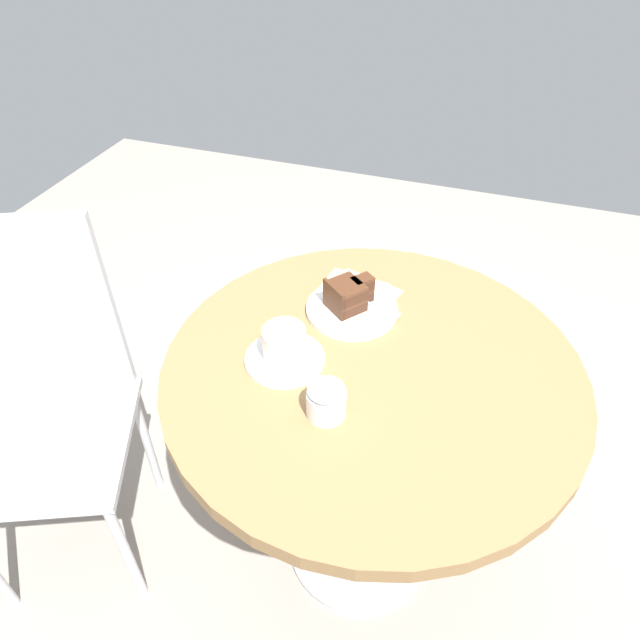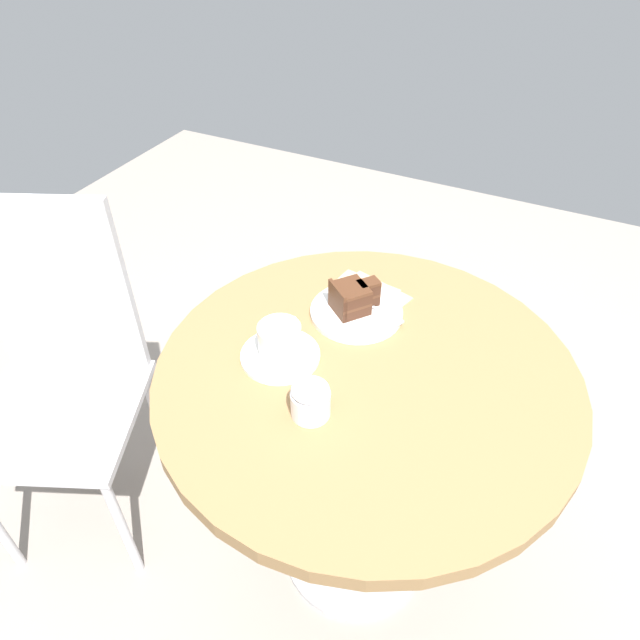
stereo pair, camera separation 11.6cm
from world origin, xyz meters
name	(u,v)px [view 1 (the left image)]	position (x,y,z in m)	size (l,w,h in m)	color
ground_plane	(357,547)	(0.00, 0.00, -0.01)	(4.40, 4.40, 0.01)	gray
cafe_table	(370,403)	(0.00, 0.00, 0.59)	(0.83, 0.83, 0.71)	olive
saucer	(285,359)	(-0.04, 0.17, 0.71)	(0.16, 0.16, 0.01)	white
coffee_cup	(285,343)	(-0.04, 0.17, 0.75)	(0.11, 0.08, 0.07)	white
teaspoon	(304,367)	(-0.06, 0.12, 0.72)	(0.09, 0.02, 0.00)	#B7B7BC
cake_plate	(352,309)	(0.14, 0.09, 0.71)	(0.20, 0.20, 0.01)	white
cake_slice	(348,295)	(0.14, 0.10, 0.75)	(0.11, 0.10, 0.07)	#422619
fork	(374,306)	(0.16, 0.04, 0.72)	(0.07, 0.15, 0.00)	#B7B7BC
napkin	(354,295)	(0.20, 0.10, 0.71)	(0.19, 0.20, 0.00)	tan
cafe_chair	(43,383)	(-0.13, 0.74, 0.53)	(0.50, 0.50, 0.92)	#BCBCC1
sugar_pot	(326,400)	(-0.15, 0.05, 0.74)	(0.07, 0.07, 0.07)	white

